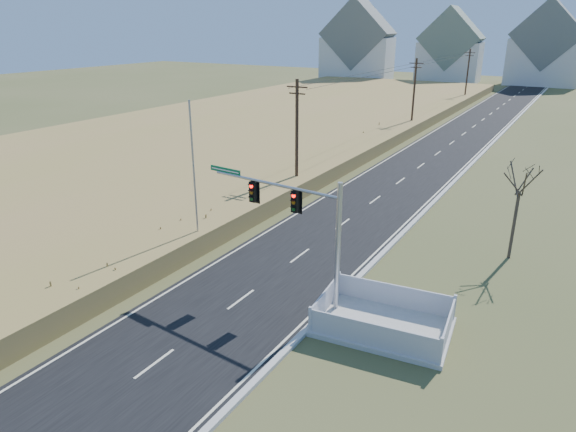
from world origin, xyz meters
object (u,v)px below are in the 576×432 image
at_px(traffic_signal_mast, 305,225).
at_px(flagpole, 195,194).
at_px(open_sign, 337,321).
at_px(fence_enclosure, 383,324).
at_px(bare_tree, 522,178).

height_order(traffic_signal_mast, flagpole, flagpole).
height_order(open_sign, flagpole, flagpole).
relative_size(fence_enclosure, flagpole, 0.69).
bearing_deg(flagpole, open_sign, -17.09).
relative_size(traffic_signal_mast, bare_tree, 1.32).
height_order(flagpole, bare_tree, flagpole).
distance_m(open_sign, bare_tree, 13.87).
xyz_separation_m(traffic_signal_mast, open_sign, (2.46, -1.39, -3.71)).
bearing_deg(traffic_signal_mast, bare_tree, 58.05).
bearing_deg(open_sign, fence_enclosure, 26.51).
height_order(traffic_signal_mast, open_sign, traffic_signal_mast).
bearing_deg(open_sign, bare_tree, 65.51).
xyz_separation_m(fence_enclosure, bare_tree, (3.69, 10.94, 4.64)).
bearing_deg(open_sign, traffic_signal_mast, 151.21).
bearing_deg(traffic_signal_mast, open_sign, -23.90).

